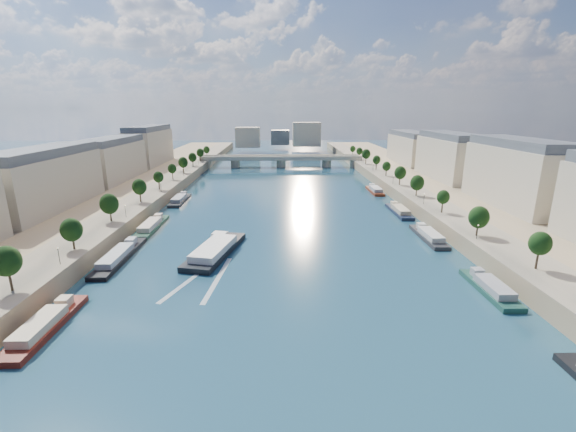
{
  "coord_description": "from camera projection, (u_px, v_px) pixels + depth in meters",
  "views": [
    {
      "loc": [
        -1.88,
        -53.84,
        39.84
      ],
      "look_at": [
        1.21,
        70.26,
        5.0
      ],
      "focal_mm": 24.0,
      "sensor_mm": 36.0,
      "label": 1
    }
  ],
  "objects": [
    {
      "name": "quay_right",
      "position": [
        456.0,
        201.0,
        159.93
      ],
      "size": [
        44.0,
        520.0,
        5.0
      ],
      "primitive_type": "cube",
      "color": "#9E8460",
      "rests_on": "ground"
    },
    {
      "name": "moored_barges_left",
      "position": [
        117.0,
        258.0,
        103.62
      ],
      "size": [
        5.0,
        158.71,
        3.6
      ],
      "color": "#1A233A",
      "rests_on": "ground"
    },
    {
      "name": "wake",
      "position": [
        205.0,
        279.0,
        93.15
      ],
      "size": [
        13.28,
        25.99,
        0.04
      ],
      "color": "silver",
      "rests_on": "ground"
    },
    {
      "name": "bridge",
      "position": [
        281.0,
        160.0,
        269.01
      ],
      "size": [
        112.0,
        12.0,
        8.15
      ],
      "color": "#C1B79E",
      "rests_on": "ground"
    },
    {
      "name": "buildings_right",
      "position": [
        477.0,
        164.0,
        168.02
      ],
      "size": [
        16.0,
        226.0,
        23.2
      ],
      "color": "#B7AB8D",
      "rests_on": "ground"
    },
    {
      "name": "trees_right",
      "position": [
        409.0,
        178.0,
        166.99
      ],
      "size": [
        4.8,
        268.8,
        8.26
      ],
      "color": "#382B1E",
      "rests_on": "ground"
    },
    {
      "name": "lamps_right",
      "position": [
        407.0,
        187.0,
        162.85
      ],
      "size": [
        0.36,
        200.36,
        4.28
      ],
      "color": "black",
      "rests_on": "ground"
    },
    {
      "name": "pave_left",
      "position": [
        143.0,
        197.0,
        156.15
      ],
      "size": [
        14.0,
        520.0,
        0.1
      ],
      "primitive_type": "cube",
      "color": "gray",
      "rests_on": "quay_left"
    },
    {
      "name": "lamps_left",
      "position": [
        145.0,
        196.0,
        145.9
      ],
      "size": [
        0.36,
        200.36,
        4.28
      ],
      "color": "black",
      "rests_on": "ground"
    },
    {
      "name": "pave_right",
      "position": [
        421.0,
        196.0,
        158.88
      ],
      "size": [
        14.0,
        520.0,
        0.1
      ],
      "primitive_type": "cube",
      "color": "gray",
      "rests_on": "quay_right"
    },
    {
      "name": "buildings_left",
      "position": [
        84.0,
        165.0,
        163.95
      ],
      "size": [
        16.0,
        226.0,
        23.2
      ],
      "color": "#B7AB8D",
      "rests_on": "ground"
    },
    {
      "name": "quay_left",
      "position": [
        107.0,
        203.0,
        156.48
      ],
      "size": [
        44.0,
        520.0,
        5.0
      ],
      "primitive_type": "cube",
      "color": "#9E8460",
      "rests_on": "ground"
    },
    {
      "name": "skyline",
      "position": [
        284.0,
        136.0,
        366.28
      ],
      "size": [
        79.0,
        42.0,
        22.0
      ],
      "color": "#B7AB8D",
      "rests_on": "ground"
    },
    {
      "name": "moored_barges_right",
      "position": [
        432.0,
        239.0,
        119.03
      ],
      "size": [
        5.0,
        164.39,
        3.6
      ],
      "color": "black",
      "rests_on": "ground"
    },
    {
      "name": "trees_left",
      "position": [
        148.0,
        183.0,
        156.66
      ],
      "size": [
        4.8,
        268.8,
        8.26
      ],
      "color": "#382B1E",
      "rests_on": "ground"
    },
    {
      "name": "ground",
      "position": [
        283.0,
        208.0,
        158.88
      ],
      "size": [
        700.0,
        700.0,
        0.0
      ],
      "primitive_type": "plane",
      "color": "#0D283A",
      "rests_on": "ground"
    },
    {
      "name": "tour_barge",
      "position": [
        215.0,
        250.0,
        108.77
      ],
      "size": [
        14.8,
        30.74,
        4.02
      ],
      "rotation": [
        0.0,
        0.0,
        -0.22
      ],
      "color": "black",
      "rests_on": "ground"
    }
  ]
}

